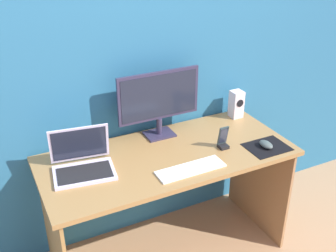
{
  "coord_description": "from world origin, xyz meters",
  "views": [
    {
      "loc": [
        -0.91,
        -1.84,
        2.0
      ],
      "look_at": [
        -0.01,
        -0.02,
        0.95
      ],
      "focal_mm": 44.07,
      "sensor_mm": 36.0,
      "label": 1
    }
  ],
  "objects_px": {
    "speaker_right": "(236,104)",
    "keyboard_external": "(191,169)",
    "monitor": "(159,100)",
    "mouse": "(266,144)",
    "laptop": "(83,163)",
    "phone_in_dock": "(223,140)"
  },
  "relations": [
    {
      "from": "monitor",
      "to": "keyboard_external",
      "type": "distance_m",
      "value": 0.49
    },
    {
      "from": "speaker_right",
      "to": "laptop",
      "type": "relative_size",
      "value": 0.52
    },
    {
      "from": "speaker_right",
      "to": "keyboard_external",
      "type": "height_order",
      "value": "speaker_right"
    },
    {
      "from": "speaker_right",
      "to": "keyboard_external",
      "type": "bearing_deg",
      "value": -143.49
    },
    {
      "from": "laptop",
      "to": "phone_in_dock",
      "type": "xyz_separation_m",
      "value": [
        0.81,
        -0.13,
        0.0
      ]
    },
    {
      "from": "monitor",
      "to": "mouse",
      "type": "relative_size",
      "value": 5.27
    },
    {
      "from": "mouse",
      "to": "laptop",
      "type": "bearing_deg",
      "value": 165.7
    },
    {
      "from": "keyboard_external",
      "to": "phone_in_dock",
      "type": "height_order",
      "value": "phone_in_dock"
    },
    {
      "from": "laptop",
      "to": "keyboard_external",
      "type": "relative_size",
      "value": 0.92
    },
    {
      "from": "laptop",
      "to": "keyboard_external",
      "type": "distance_m",
      "value": 0.59
    },
    {
      "from": "speaker_right",
      "to": "mouse",
      "type": "height_order",
      "value": "speaker_right"
    },
    {
      "from": "speaker_right",
      "to": "keyboard_external",
      "type": "xyz_separation_m",
      "value": [
        -0.6,
        -0.44,
        -0.09
      ]
    },
    {
      "from": "mouse",
      "to": "speaker_right",
      "type": "bearing_deg",
      "value": 78.5
    },
    {
      "from": "monitor",
      "to": "mouse",
      "type": "bearing_deg",
      "value": -40.05
    },
    {
      "from": "laptop",
      "to": "keyboard_external",
      "type": "xyz_separation_m",
      "value": [
        0.53,
        -0.25,
        -0.04
      ]
    },
    {
      "from": "laptop",
      "to": "keyboard_external",
      "type": "height_order",
      "value": "laptop"
    },
    {
      "from": "monitor",
      "to": "phone_in_dock",
      "type": "bearing_deg",
      "value": -48.49
    },
    {
      "from": "keyboard_external",
      "to": "mouse",
      "type": "height_order",
      "value": "mouse"
    },
    {
      "from": "mouse",
      "to": "phone_in_dock",
      "type": "height_order",
      "value": "phone_in_dock"
    },
    {
      "from": "monitor",
      "to": "speaker_right",
      "type": "xyz_separation_m",
      "value": [
        0.58,
        0.01,
        -0.15
      ]
    },
    {
      "from": "keyboard_external",
      "to": "laptop",
      "type": "bearing_deg",
      "value": 153.84
    },
    {
      "from": "monitor",
      "to": "keyboard_external",
      "type": "bearing_deg",
      "value": -92.07
    }
  ]
}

